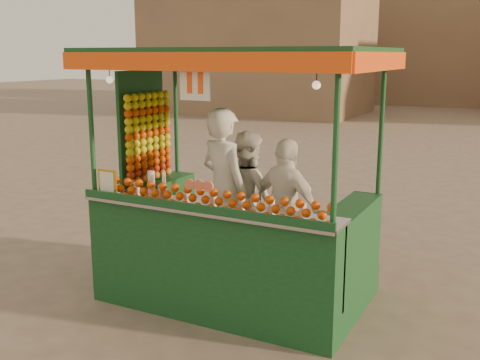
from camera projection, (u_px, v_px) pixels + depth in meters
The scene contains 7 objects.
ground at pixel (216, 298), 6.58m from camera, with size 90.00×90.00×0.00m, color brown.
building_left at pixel (258, 49), 27.31m from camera, with size 10.00×6.00×6.00m, color #88694D.
building_center at pixel (442, 41), 32.76m from camera, with size 14.00×7.00×7.00m, color #88694D.
juice_cart at pixel (227, 222), 6.39m from camera, with size 3.12×2.02×2.83m.
vendor_left at pixel (224, 190), 6.42m from camera, with size 0.80×0.66×1.87m.
vendor_middle at pixel (248, 197), 6.70m from camera, with size 0.97×0.95×1.57m.
vendor_right at pixel (286, 208), 6.26m from camera, with size 0.98×0.64×1.55m.
Camera 1 is at (3.05, -5.32, 2.77)m, focal length 42.52 mm.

